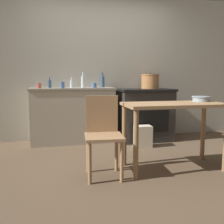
% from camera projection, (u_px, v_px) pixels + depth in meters
% --- Properties ---
extents(ground_plane, '(14.00, 14.00, 0.00)m').
position_uv_depth(ground_plane, '(121.00, 165.00, 3.11)').
color(ground_plane, brown).
extents(wall_back, '(8.00, 0.07, 2.55)m').
position_uv_depth(wall_back, '(99.00, 67.00, 4.48)').
color(wall_back, '#B2AD9E').
rests_on(wall_back, ground_plane).
extents(counter_cabinet, '(1.40, 0.51, 0.92)m').
position_uv_depth(counter_cabinet, '(73.00, 115.00, 4.21)').
color(counter_cabinet, '#B2A893').
rests_on(counter_cabinet, ground_plane).
extents(stove, '(0.93, 0.68, 0.90)m').
position_uv_depth(stove, '(144.00, 114.00, 4.40)').
color(stove, '#2D2B28').
rests_on(stove, ground_plane).
extents(work_table, '(1.18, 0.56, 0.79)m').
position_uv_depth(work_table, '(174.00, 114.00, 2.92)').
color(work_table, '#A87F56').
rests_on(work_table, ground_plane).
extents(chair, '(0.43, 0.43, 0.88)m').
position_uv_depth(chair, '(103.00, 133.00, 2.74)').
color(chair, '#A87F56').
rests_on(chair, ground_plane).
extents(flour_sack, '(0.26, 0.18, 0.34)m').
position_uv_depth(flour_sack, '(143.00, 136.00, 3.92)').
color(flour_sack, beige).
rests_on(flour_sack, ground_plane).
extents(stock_pot, '(0.32, 0.32, 0.27)m').
position_uv_depth(stock_pot, '(150.00, 81.00, 4.40)').
color(stock_pot, '#B77A47').
rests_on(stock_pot, stove).
extents(mixing_bowl_large, '(0.23, 0.23, 0.06)m').
position_uv_depth(mixing_bowl_large, '(201.00, 98.00, 3.12)').
color(mixing_bowl_large, '#93A8B2').
rests_on(mixing_bowl_large, work_table).
extents(bottle_far_left, '(0.06, 0.06, 0.17)m').
position_uv_depth(bottle_far_left, '(50.00, 84.00, 4.10)').
color(bottle_far_left, '#3D5675').
rests_on(bottle_far_left, counter_cabinet).
extents(bottle_left, '(0.07, 0.07, 0.26)m').
position_uv_depth(bottle_left, '(102.00, 82.00, 4.43)').
color(bottle_left, '#3D5675').
rests_on(bottle_left, counter_cabinet).
extents(bottle_mid_left, '(0.07, 0.07, 0.26)m').
position_uv_depth(bottle_mid_left, '(83.00, 82.00, 4.20)').
color(bottle_mid_left, silver).
rests_on(bottle_mid_left, counter_cabinet).
extents(bottle_center_left, '(0.06, 0.06, 0.18)m').
position_uv_depth(bottle_center_left, '(72.00, 84.00, 4.22)').
color(bottle_center_left, silver).
rests_on(bottle_center_left, counter_cabinet).
extents(cup_center, '(0.07, 0.07, 0.10)m').
position_uv_depth(cup_center, '(62.00, 85.00, 3.96)').
color(cup_center, '#4C6B99').
rests_on(cup_center, counter_cabinet).
extents(cup_center_right, '(0.07, 0.07, 0.08)m').
position_uv_depth(cup_center_right, '(39.00, 86.00, 4.00)').
color(cup_center_right, '#B74C42').
rests_on(cup_center_right, counter_cabinet).
extents(cup_mid_right, '(0.08, 0.08, 0.08)m').
position_uv_depth(cup_mid_right, '(94.00, 85.00, 4.17)').
color(cup_mid_right, '#4C6B99').
rests_on(cup_mid_right, counter_cabinet).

